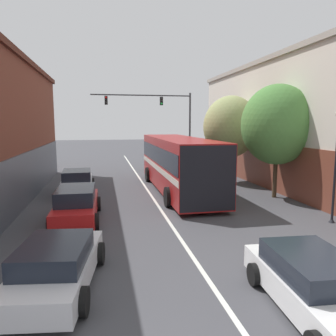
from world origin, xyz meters
The scene contains 10 objects.
lane_center_line centered at (0.00, 16.86, 0.00)m, with size 0.14×45.72×0.01m.
bus centered at (1.77, 17.24, 1.82)m, with size 2.95×11.70×3.23m.
hatchback_foreground centered at (1.84, 4.10, 0.59)m, with size 2.18×4.58×1.24m.
parked_car_left_near centered at (-3.79, 12.06, 0.70)m, with size 1.95×4.71×1.47m.
parked_car_left_mid centered at (-3.85, 6.30, 0.60)m, with size 2.37×4.39×1.24m.
parked_car_left_far centered at (-4.17, 17.72, 0.67)m, with size 2.09×4.14×1.40m.
traffic_signal_gantry centered at (3.04, 29.71, 5.13)m, with size 9.60×0.36×7.02m.
street_lamp centered at (6.65, 9.79, 2.69)m, with size 0.32×0.32×4.66m.
street_tree_near centered at (6.68, 14.54, 4.02)m, with size 3.95×3.55×6.19m.
street_tree_far centered at (6.06, 19.60, 3.87)m, with size 3.82×3.44×5.97m.
Camera 1 is at (-2.64, -1.83, 4.12)m, focal length 35.00 mm.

